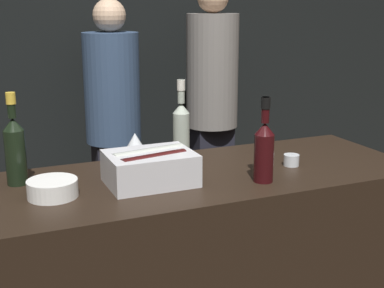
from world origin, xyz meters
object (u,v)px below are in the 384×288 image
Objects in this scene: ice_bin_with_bottles at (150,166)px; person_blond_tee at (212,101)px; bowl_white at (53,188)px; red_wine_bottle_black_foil at (264,148)px; champagne_bottle at (15,147)px; wine_glass at (135,141)px; white_wine_bottle at (181,126)px; candle_votive at (291,160)px; person_in_hoodie at (113,116)px.

person_blond_tee reaches higher than ice_bin_with_bottles.
red_wine_bottle_black_foil is at bearing -10.48° from bowl_white.
champagne_bottle is (-0.89, 0.34, 0.01)m from red_wine_bottle_black_foil.
red_wine_bottle_black_foil is (0.39, -0.43, 0.04)m from wine_glass.
candle_votive is at bearing -38.38° from white_wine_bottle.
wine_glass is 0.41× the size of red_wine_bottle_black_foil.
ice_bin_with_bottles reaches higher than candle_votive.
bowl_white is 1.94m from person_blond_tee.
candle_votive is at bearing -0.55° from bowl_white.
person_blond_tee reaches higher than candle_votive.
bowl_white is at bearing 169.52° from red_wine_bottle_black_foil.
wine_glass is 2.03× the size of candle_votive.
person_blond_tee reaches higher than bowl_white.
champagne_bottle is at bearing 157.68° from ice_bin_with_bottles.
champagne_bottle is at bearing -172.31° from white_wine_bottle.
person_blond_tee reaches higher than wine_glass.
wine_glass reaches higher than ice_bin_with_bottles.
red_wine_bottle_black_foil is (-0.22, -0.14, 0.11)m from candle_votive.
person_in_hoodie reaches higher than champagne_bottle.
ice_bin_with_bottles is at bearing -95.35° from wine_glass.
champagne_bottle is (-1.11, 0.21, 0.12)m from candle_votive.
champagne_bottle is at bearing 158.81° from red_wine_bottle_black_foil.
candle_votive is 1.47m from person_blond_tee.
white_wine_bottle reaches higher than red_wine_bottle_black_foil.
person_blond_tee is (0.93, 1.43, -0.04)m from ice_bin_with_bottles.
wine_glass is 0.51m from champagne_bottle.
red_wine_bottle_black_foil reaches higher than wine_glass.
ice_bin_with_bottles is at bearing -22.32° from champagne_bottle.
champagne_bottle reaches higher than ice_bin_with_bottles.
candle_votive is at bearing -25.93° from wine_glass.
champagne_bottle is (-0.72, -0.10, 0.00)m from white_wine_bottle.
person_in_hoodie is 0.69m from person_blond_tee.
red_wine_bottle_black_foil is 0.95× the size of white_wine_bottle.
white_wine_bottle is (0.62, 0.30, 0.11)m from bowl_white.
champagne_bottle is (-0.47, 0.19, 0.08)m from ice_bin_with_bottles.
ice_bin_with_bottles is 0.94× the size of white_wine_bottle.
champagne_bottle reaches higher than bowl_white.
ice_bin_with_bottles is 1.82× the size of bowl_white.
red_wine_bottle_black_foil is (0.79, -0.15, 0.10)m from bowl_white.
champagne_bottle is 1.53m from person_in_hoodie.
candle_votive is 1.59m from person_in_hoodie.
bowl_white is 0.11× the size of person_in_hoodie.
candle_votive is (1.01, -0.01, -0.01)m from bowl_white.
person_in_hoodie is at bearing 79.53° from wine_glass.
champagne_bottle reaches higher than candle_votive.
person_in_hoodie is at bearing 103.75° from candle_votive.
person_blond_tee is (1.31, 1.43, -0.01)m from bowl_white.
red_wine_bottle_black_foil is at bearing 144.87° from person_in_hoodie.
ice_bin_with_bottles is at bearing -130.15° from white_wine_bottle.
wine_glass is at bearing 35.54° from bowl_white.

